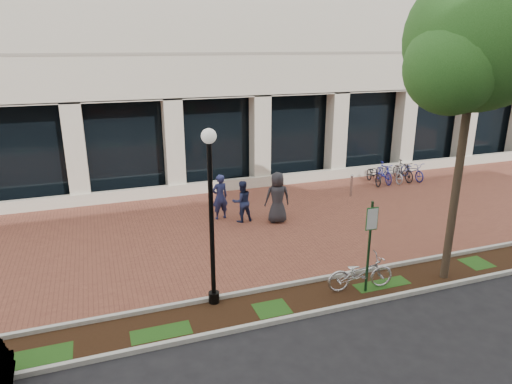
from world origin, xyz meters
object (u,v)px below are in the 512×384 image
object	(u,v)px
lamppost	(211,210)
parking_sign	(370,236)
locked_bicycle	(360,273)
street_tree	(477,49)
pedestrian_left	(220,197)
pedestrian_mid	(242,201)
bike_rack_cluster	(393,172)
pedestrian_right	(277,198)
bollard	(351,185)

from	to	relation	value
lamppost	parking_sign	bearing A→B (deg)	-12.03
lamppost	locked_bicycle	distance (m)	4.46
street_tree	pedestrian_left	xyz separation A→B (m)	(-4.84, 6.61, -5.36)
parking_sign	lamppost	xyz separation A→B (m)	(-3.99, 0.85, 0.93)
pedestrian_mid	bike_rack_cluster	size ratio (longest dim) A/B	0.53
street_tree	pedestrian_right	distance (m)	8.21
street_tree	pedestrian_mid	world-z (taller)	street_tree
bollard	street_tree	bearing A→B (deg)	-99.89
lamppost	bollard	distance (m)	10.36
locked_bicycle	bike_rack_cluster	bearing A→B (deg)	-33.36
lamppost	bike_rack_cluster	size ratio (longest dim) A/B	1.53
parking_sign	pedestrian_right	bearing A→B (deg)	94.52
pedestrian_left	pedestrian_mid	xyz separation A→B (m)	(0.69, -0.54, -0.08)
bike_rack_cluster	bollard	bearing A→B (deg)	-151.74
pedestrian_right	bollard	world-z (taller)	pedestrian_right
locked_bicycle	pedestrian_mid	distance (m)	6.04
pedestrian_right	bike_rack_cluster	bearing A→B (deg)	-149.42
pedestrian_mid	bollard	distance (m)	5.57
pedestrian_left	locked_bicycle	bearing A→B (deg)	99.53
pedestrian_mid	pedestrian_right	bearing A→B (deg)	152.62
bollard	bike_rack_cluster	world-z (taller)	same
pedestrian_right	pedestrian_left	bearing A→B (deg)	-20.44
street_tree	bike_rack_cluster	xyz separation A→B (m)	(4.41, 8.62, -5.78)
pedestrian_mid	pedestrian_left	bearing A→B (deg)	-43.46
pedestrian_mid	bollard	xyz separation A→B (m)	(5.42, 1.23, -0.29)
street_tree	pedestrian_mid	xyz separation A→B (m)	(-4.15, 6.07, -5.45)
pedestrian_left	pedestrian_right	world-z (taller)	pedestrian_right
pedestrian_right	street_tree	bearing A→B (deg)	125.73
parking_sign	pedestrian_mid	xyz separation A→B (m)	(-1.54, 6.04, -0.83)
pedestrian_right	bike_rack_cluster	xyz separation A→B (m)	(7.33, 3.05, -0.50)
lamppost	pedestrian_mid	xyz separation A→B (m)	(2.45, 5.19, -1.76)
pedestrian_left	pedestrian_right	distance (m)	2.18
parking_sign	pedestrian_right	distance (m)	5.59
street_tree	locked_bicycle	xyz separation A→B (m)	(-2.69, 0.21, -5.75)
parking_sign	bollard	distance (m)	8.31
lamppost	pedestrian_mid	distance (m)	6.00
parking_sign	bollard	size ratio (longest dim) A/B	2.59
locked_bicycle	bike_rack_cluster	xyz separation A→B (m)	(7.10, 8.41, -0.02)
pedestrian_mid	parking_sign	bearing A→B (deg)	98.95
pedestrian_right	pedestrian_mid	bearing A→B (deg)	-14.01
lamppost	bike_rack_cluster	world-z (taller)	lamppost
street_tree	pedestrian_left	world-z (taller)	street_tree
street_tree	bollard	xyz separation A→B (m)	(1.27, 7.29, -5.74)
lamppost	street_tree	xyz separation A→B (m)	(6.60, -0.88, 3.69)
locked_bicycle	pedestrian_mid	xyz separation A→B (m)	(-1.46, 5.86, 0.30)
lamppost	locked_bicycle	bearing A→B (deg)	-9.73
parking_sign	pedestrian_right	xyz separation A→B (m)	(-0.32, 5.54, -0.67)
street_tree	pedestrian_right	size ratio (longest dim) A/B	4.28
pedestrian_left	pedestrian_mid	size ratio (longest dim) A/B	1.11
pedestrian_left	bollard	distance (m)	6.17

